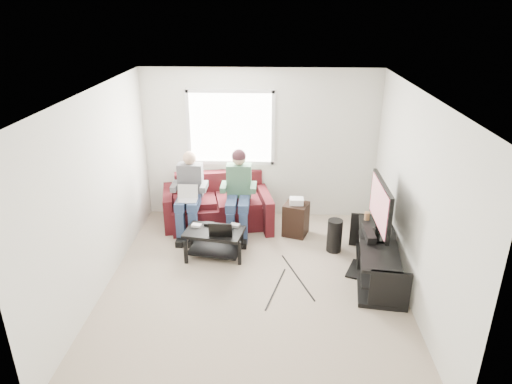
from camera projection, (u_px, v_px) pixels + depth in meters
floor at (254, 284)px, 6.25m from camera, size 4.50×4.50×0.00m
ceiling at (254, 93)px, 5.24m from camera, size 4.50×4.50×0.00m
wall_back at (260, 145)px, 7.82m from camera, size 4.50×0.00×4.50m
wall_front at (240, 307)px, 3.67m from camera, size 4.50×0.00×4.50m
wall_left at (98, 194)px, 5.82m from camera, size 0.00×4.50×4.50m
wall_right at (414, 200)px, 5.66m from camera, size 0.00×4.50×4.50m
window at (231, 128)px, 7.71m from camera, size 1.48×0.04×1.28m
sofa at (217, 207)px, 7.83m from camera, size 1.99×1.16×0.85m
person_left at (189, 191)px, 7.39m from camera, size 0.40×0.70×1.35m
person_right at (238, 188)px, 7.35m from camera, size 0.40×0.71×1.40m
laptop_silver at (187, 197)px, 7.20m from camera, size 0.36×0.28×0.24m
coffee_table at (214, 237)px, 6.82m from camera, size 0.93×0.66×0.43m
laptop_black at (221, 226)px, 6.65m from camera, size 0.38×0.30×0.24m
controller_a at (197, 225)px, 6.89m from camera, size 0.15×0.12×0.04m
controller_b at (209, 224)px, 6.94m from camera, size 0.15×0.10×0.04m
controller_c at (235, 225)px, 6.90m from camera, size 0.16×0.13×0.04m
tv_stand at (376, 259)px, 6.37m from camera, size 0.72×1.72×0.55m
tv at (380, 206)px, 6.17m from camera, size 0.12×1.10×0.81m
soundbar at (369, 233)px, 6.33m from camera, size 0.12×0.50×0.10m
drink_cup at (367, 216)px, 6.81m from camera, size 0.08×0.08×0.12m
console_white at (383, 270)px, 5.97m from camera, size 0.30×0.22×0.06m
console_grey at (373, 243)px, 6.61m from camera, size 0.34×0.26×0.08m
console_black at (378, 256)px, 6.29m from camera, size 0.38×0.30×0.07m
subwoofer at (334, 236)px, 6.98m from camera, size 0.23×0.23×0.52m
keyboard_floor at (355, 269)px, 6.57m from camera, size 0.34×0.53×0.03m
end_table at (296, 218)px, 7.48m from camera, size 0.37×0.37×0.65m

